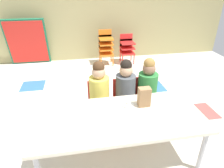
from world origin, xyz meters
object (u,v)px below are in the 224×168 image
Objects in this scene: seated_child_near_camera at (99,88)px; seated_child_middle_seat at (125,86)px; paper_plate_center_table at (78,115)px; kid_chair_orange_stack at (106,45)px; kid_chair_red_stack at (127,47)px; folded_activity_table at (27,42)px; seated_child_far_right at (148,84)px; craft_table at (119,120)px; paper_plate_near_edge at (126,106)px; donut_powdered_on_plate at (126,104)px; paper_bag_brown at (144,97)px.

seated_child_middle_seat is (0.35, 0.00, 0.00)m from seated_child_near_camera.
kid_chair_orange_stack is at bearing 75.68° from paper_plate_center_table.
kid_chair_red_stack is 2.31m from folded_activity_table.
seated_child_near_camera is 1.00× the size of seated_child_middle_seat.
seated_child_far_right reaches higher than kid_chair_red_stack.
seated_child_middle_seat reaches higher than paper_plate_center_table.
seated_child_near_camera is (-0.13, 0.63, 0.05)m from craft_table.
kid_chair_red_stack is at bearing -0.05° from kid_chair_orange_stack.
seated_child_far_right is at bearing -97.11° from kid_chair_red_stack.
paper_plate_center_table reaches higher than craft_table.
seated_child_middle_seat reaches higher than paper_plate_near_edge.
seated_child_near_camera is at bearing -61.65° from folded_activity_table.
folded_activity_table is (-1.78, 0.26, 0.08)m from kid_chair_orange_stack.
paper_plate_near_edge is at bearing 55.93° from craft_table.
folded_activity_table is (-1.71, 2.52, -0.02)m from seated_child_middle_seat.
paper_plate_center_table is at bearing -139.97° from seated_child_middle_seat.
seated_child_middle_seat is 8.50× the size of donut_powdered_on_plate.
kid_chair_orange_stack reaches higher than paper_plate_center_table.
seated_child_middle_seat is 1.00× the size of seated_child_far_right.
paper_plate_center_table is (1.07, -3.05, 0.02)m from folded_activity_table.
paper_plate_center_table is (-0.53, -0.08, 0.00)m from paper_plate_near_edge.
kid_chair_red_stack is at bearing 74.40° from craft_table.
kid_chair_red_stack is 3.09× the size of paper_bag_brown.
seated_child_middle_seat is 0.31m from seated_child_far_right.
seated_child_far_right reaches higher than paper_bag_brown.
donut_powdered_on_plate reaches higher than paper_plate_near_edge.
paper_plate_near_edge reaches higher than craft_table.
paper_plate_near_edge is at bearing -61.73° from seated_child_near_camera.
craft_table is 7.93× the size of paper_bag_brown.
seated_child_middle_seat is at bearing -91.94° from kid_chair_orange_stack.
kid_chair_red_stack is at bearing -6.54° from folded_activity_table.
paper_plate_center_table is (-0.64, -0.53, -0.00)m from seated_child_middle_seat.
paper_plate_near_edge is (0.25, -0.46, -0.00)m from seated_child_near_camera.
seated_child_near_camera is 8.50× the size of donut_powdered_on_plate.
seated_child_near_camera is 0.52m from paper_plate_near_edge.
craft_table is at bearing -109.20° from seated_child_middle_seat.
seated_child_far_right reaches higher than donut_powdered_on_plate.
paper_plate_near_edge is at bearing 174.40° from paper_bag_brown.
paper_bag_brown is 0.22m from paper_plate_near_edge.
seated_child_near_camera is at bearing -100.68° from kid_chair_orange_stack.
folded_activity_table reaches higher than seated_child_near_camera.
kid_chair_red_stack is at bearing 75.43° from seated_child_middle_seat.
seated_child_near_camera is 1.35× the size of kid_chair_red_stack.
paper_plate_near_edge is 1.67× the size of donut_powdered_on_plate.
seated_child_middle_seat is at bearing 100.95° from paper_bag_brown.
folded_activity_table is at bearing 124.14° from seated_child_middle_seat.
folded_activity_table reaches higher than seated_child_middle_seat.
kid_chair_orange_stack is 3.64× the size of paper_bag_brown.
craft_table is at bearing -78.20° from seated_child_near_camera.
paper_plate_near_edge is at bearing -93.79° from kid_chair_orange_stack.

